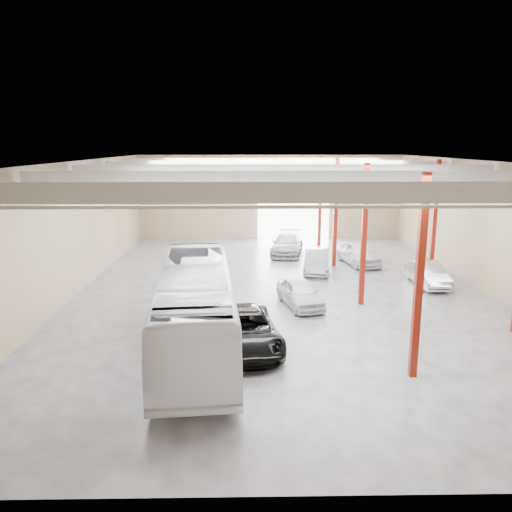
{
  "coord_description": "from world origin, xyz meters",
  "views": [
    {
      "loc": [
        -1.92,
        -25.9,
        7.87
      ],
      "look_at": [
        -1.46,
        -0.68,
        2.2
      ],
      "focal_mm": 35.0,
      "sensor_mm": 36.0,
      "label": 1
    }
  ],
  "objects_px": {
    "coach_bus": "(195,307)",
    "car_right_near": "(427,274)",
    "black_sedan": "(245,330)",
    "car_right_far": "(358,253)",
    "car_row_c": "(287,244)",
    "car_row_b": "(317,261)",
    "car_row_a": "(300,293)"
  },
  "relations": [
    {
      "from": "coach_bus",
      "to": "car_right_near",
      "type": "relative_size",
      "value": 2.9
    },
    {
      "from": "black_sedan",
      "to": "car_right_far",
      "type": "xyz_separation_m",
      "value": [
        7.5,
        13.95,
        0.02
      ]
    },
    {
      "from": "black_sedan",
      "to": "car_right_near",
      "type": "distance_m",
      "value": 13.51
    },
    {
      "from": "black_sedan",
      "to": "car_row_c",
      "type": "height_order",
      "value": "car_row_c"
    },
    {
      "from": "car_row_b",
      "to": "car_right_far",
      "type": "height_order",
      "value": "car_right_far"
    },
    {
      "from": "coach_bus",
      "to": "black_sedan",
      "type": "distance_m",
      "value": 2.16
    },
    {
      "from": "car_right_near",
      "to": "car_row_b",
      "type": "bearing_deg",
      "value": 149.65
    },
    {
      "from": "black_sedan",
      "to": "car_row_b",
      "type": "distance_m",
      "value": 12.74
    },
    {
      "from": "car_row_b",
      "to": "car_right_far",
      "type": "xyz_separation_m",
      "value": [
        3.04,
        2.02,
        0.06
      ]
    },
    {
      "from": "black_sedan",
      "to": "car_right_far",
      "type": "relative_size",
      "value": 1.19
    },
    {
      "from": "car_row_b",
      "to": "car_right_near",
      "type": "xyz_separation_m",
      "value": [
        5.84,
        -3.18,
        -0.03
      ]
    },
    {
      "from": "car_row_c",
      "to": "car_row_a",
      "type": "bearing_deg",
      "value": -81.61
    },
    {
      "from": "car_row_a",
      "to": "car_right_near",
      "type": "xyz_separation_m",
      "value": [
        7.61,
        3.55,
        0.01
      ]
    },
    {
      "from": "car_row_a",
      "to": "car_right_far",
      "type": "distance_m",
      "value": 9.98
    },
    {
      "from": "car_right_far",
      "to": "car_row_a",
      "type": "bearing_deg",
      "value": -129.65
    },
    {
      "from": "coach_bus",
      "to": "car_row_b",
      "type": "xyz_separation_m",
      "value": [
        6.41,
        11.76,
        -0.94
      ]
    },
    {
      "from": "coach_bus",
      "to": "car_row_b",
      "type": "relative_size",
      "value": 2.76
    },
    {
      "from": "car_row_c",
      "to": "black_sedan",
      "type": "bearing_deg",
      "value": -90.06
    },
    {
      "from": "car_row_c",
      "to": "car_right_far",
      "type": "relative_size",
      "value": 1.14
    },
    {
      "from": "car_right_near",
      "to": "black_sedan",
      "type": "bearing_deg",
      "value": -141.44
    },
    {
      "from": "black_sedan",
      "to": "car_right_far",
      "type": "distance_m",
      "value": 15.84
    },
    {
      "from": "car_row_c",
      "to": "car_right_far",
      "type": "bearing_deg",
      "value": -25.38
    },
    {
      "from": "car_row_b",
      "to": "car_right_near",
      "type": "height_order",
      "value": "car_row_b"
    },
    {
      "from": "black_sedan",
      "to": "car_row_c",
      "type": "distance_m",
      "value": 17.39
    },
    {
      "from": "car_row_a",
      "to": "car_right_far",
      "type": "bearing_deg",
      "value": 47.87
    },
    {
      "from": "coach_bus",
      "to": "car_row_a",
      "type": "bearing_deg",
      "value": 42.23
    },
    {
      "from": "car_row_a",
      "to": "car_row_c",
      "type": "bearing_deg",
      "value": 75.17
    },
    {
      "from": "car_row_b",
      "to": "black_sedan",
      "type": "bearing_deg",
      "value": -101.18
    },
    {
      "from": "car_row_b",
      "to": "car_row_a",
      "type": "bearing_deg",
      "value": -95.42
    },
    {
      "from": "black_sedan",
      "to": "car_row_b",
      "type": "bearing_deg",
      "value": 60.99
    },
    {
      "from": "car_row_b",
      "to": "coach_bus",
      "type": "bearing_deg",
      "value": -109.3
    },
    {
      "from": "black_sedan",
      "to": "car_right_near",
      "type": "xyz_separation_m",
      "value": [
        10.3,
        8.75,
        -0.07
      ]
    }
  ]
}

